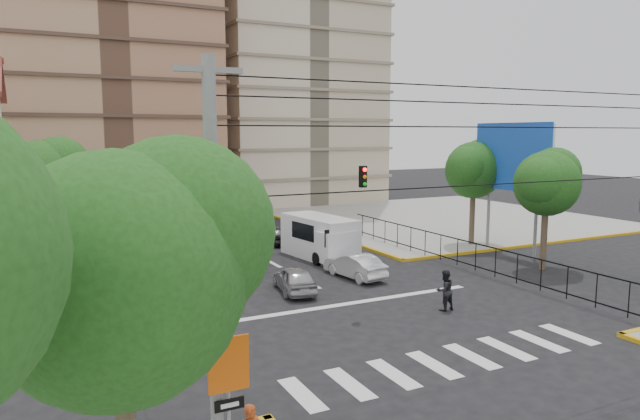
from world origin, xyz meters
TOP-DOWN VIEW (x-y plane):
  - ground at (0.00, 0.00)m, footprint 160.00×160.00m
  - sidewalk_ne at (20.00, 20.00)m, footprint 26.00×26.00m
  - crosswalk_stripes at (0.00, -6.00)m, footprint 12.00×2.40m
  - stop_line at (0.00, 1.20)m, footprint 13.00×0.40m
  - park_fence at (9.00, 4.50)m, footprint 0.10×22.50m
  - billboard at (14.45, 6.00)m, footprint 0.36×6.20m
  - tree_sw_near at (-10.90, -9.99)m, footprint 5.63×4.60m
  - tree_park_a at (13.08, 2.01)m, footprint 4.41×3.60m
  - tree_park_c at (14.09, 9.01)m, footprint 4.65×3.80m
  - tree_tudor at (-11.90, 16.01)m, footprint 5.39×4.40m
  - traffic_light_nw at (-7.80, 7.80)m, footprint 0.28×0.22m
  - traffic_light_hanging at (0.00, -2.04)m, footprint 18.00×9.12m
  - utility_pole_sw at (-9.00, -9.00)m, footprint 1.40×0.28m
  - district_sign at (-8.80, -9.24)m, footprint 0.90×0.12m
  - van_right_lane at (3.14, 10.04)m, footprint 2.93×5.92m
  - van_left_lane at (-2.59, 20.89)m, footprint 2.66×5.85m
  - car_silver_front_left at (-1.35, 4.04)m, footprint 2.08×3.93m
  - car_white_front_right at (2.62, 5.10)m, footprint 1.90×4.08m
  - car_grey_mid_left at (-3.19, 10.22)m, footprint 3.42×5.86m
  - car_silver_rear_left at (-3.27, 15.70)m, footprint 2.33×4.62m
  - car_darkgrey_mid_right at (2.46, 15.78)m, footprint 1.66×3.70m
  - car_white_rear_right at (1.87, 20.71)m, footprint 2.25×4.61m
  - pedestrian_crosswalk at (3.27, -1.48)m, footprint 0.88×0.69m

SIDE VIEW (x-z plane):
  - ground at x=0.00m, z-range 0.00..0.00m
  - park_fence at x=9.00m, z-range -0.83..0.83m
  - crosswalk_stripes at x=0.00m, z-range 0.00..0.01m
  - stop_line at x=0.00m, z-range 0.00..0.01m
  - sidewalk_ne at x=20.00m, z-range 0.00..0.15m
  - car_darkgrey_mid_right at x=2.46m, z-range 0.00..1.23m
  - car_silver_front_left at x=-1.35m, z-range 0.00..1.27m
  - car_silver_rear_left at x=-3.27m, z-range 0.00..1.29m
  - car_white_front_right at x=2.62m, z-range 0.00..1.30m
  - car_white_rear_right at x=1.87m, z-range 0.00..1.45m
  - car_grey_mid_left at x=-3.19m, z-range 0.00..1.53m
  - pedestrian_crosswalk at x=3.27m, z-range 0.00..1.77m
  - van_right_lane at x=3.14m, z-range -0.03..2.52m
  - van_left_lane at x=-2.59m, z-range -0.03..2.53m
  - district_sign at x=-8.80m, z-range 0.85..4.05m
  - traffic_light_nw at x=-7.80m, z-range 0.91..5.31m
  - utility_pole_sw at x=-9.00m, z-range 0.27..9.27m
  - tree_park_a at x=13.08m, z-range 1.60..8.42m
  - tree_tudor at x=-11.90m, z-range 1.50..8.93m
  - tree_sw_near at x=-10.90m, z-range 1.48..9.06m
  - tree_park_c at x=14.09m, z-range 1.71..8.96m
  - traffic_light_hanging at x=0.00m, z-range 5.44..6.36m
  - billboard at x=14.45m, z-range 1.95..10.05m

